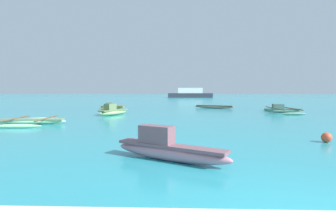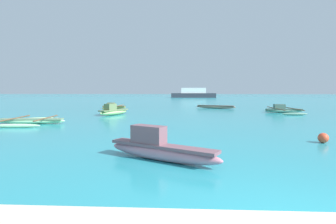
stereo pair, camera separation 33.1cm
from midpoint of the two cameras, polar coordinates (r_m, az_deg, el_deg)
name	(u,v)px [view 1 (the left image)]	position (r m, az deg, el deg)	size (l,w,h in m)	color
moored_boat_0	(214,107)	(27.07, 9.69, 1.17)	(3.95, 1.92, 0.32)	gray
moored_boat_1	(167,148)	(6.97, -1.52, -7.92)	(3.18, 2.05, 0.90)	#C07A8C
moored_boat_2	(113,111)	(19.91, -12.36, 0.21)	(1.90, 2.77, 0.86)	#A2CA78
moored_boat_3	(112,107)	(26.86, -12.41, 1.14)	(2.49, 3.20, 0.59)	#999B4B
moored_boat_4	(32,121)	(16.21, -28.08, -1.78)	(3.72, 3.48, 0.35)	#ADE7AA
moored_boat_5	(282,110)	(23.55, 23.19, 0.44)	(3.08, 4.65, 0.70)	gray
mooring_buoy_0	(327,137)	(10.79, 30.49, -4.80)	(0.35, 0.35, 0.35)	#E54C2D
distant_ferry	(190,94)	(65.86, 4.70, 4.01)	(11.03, 2.43, 2.43)	#2D333D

